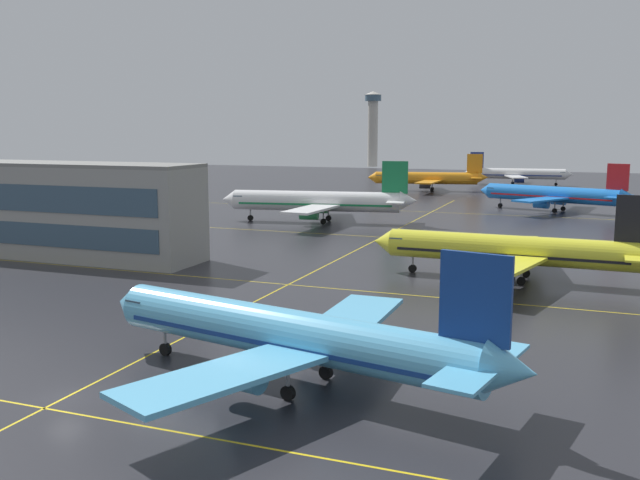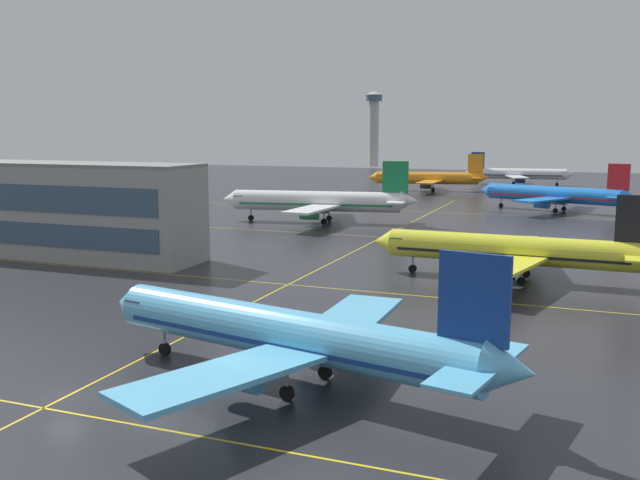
% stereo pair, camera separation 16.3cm
% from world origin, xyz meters
% --- Properties ---
extents(ground_plane, '(600.00, 600.00, 0.00)m').
position_xyz_m(ground_plane, '(0.00, 0.00, 0.00)').
color(ground_plane, '#28282D').
extents(airliner_front_gate, '(36.06, 30.63, 11.27)m').
position_xyz_m(airliner_front_gate, '(13.97, 8.01, 3.85)').
color(airliner_front_gate, '#5BB7E5').
rests_on(airliner_front_gate, ground).
extents(airliner_second_row, '(36.03, 31.13, 11.22)m').
position_xyz_m(airliner_second_row, '(25.27, 51.56, 3.83)').
color(airliner_second_row, yellow).
rests_on(airliner_second_row, ground).
extents(airliner_third_row, '(40.58, 34.59, 12.64)m').
position_xyz_m(airliner_third_row, '(-17.65, 94.85, 4.32)').
color(airliner_third_row, white).
rests_on(airliner_third_row, ground).
extents(airliner_far_left_stand, '(35.96, 30.77, 11.50)m').
position_xyz_m(airliner_far_left_stand, '(26.13, 132.79, 3.93)').
color(airliner_far_left_stand, blue).
rests_on(airliner_far_left_stand, ground).
extents(airliner_far_right_stand, '(36.93, 31.40, 11.53)m').
position_xyz_m(airliner_far_right_stand, '(-13.26, 177.46, 3.94)').
color(airliner_far_right_stand, orange).
rests_on(airliner_far_right_stand, ground).
extents(airliner_distant_taxiway, '(36.10, 30.97, 11.22)m').
position_xyz_m(airliner_distant_taxiway, '(10.33, 212.44, 3.83)').
color(airliner_distant_taxiway, white).
rests_on(airliner_distant_taxiway, ground).
extents(taxiway_markings, '(129.79, 181.17, 0.01)m').
position_xyz_m(taxiway_markings, '(0.00, 59.76, 0.00)').
color(taxiway_markings, yellow).
rests_on(taxiway_markings, ground).
extents(control_tower, '(8.82, 8.82, 38.61)m').
position_xyz_m(control_tower, '(-72.61, 314.24, 22.36)').
color(control_tower, '#ADA89E').
rests_on(control_tower, ground).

